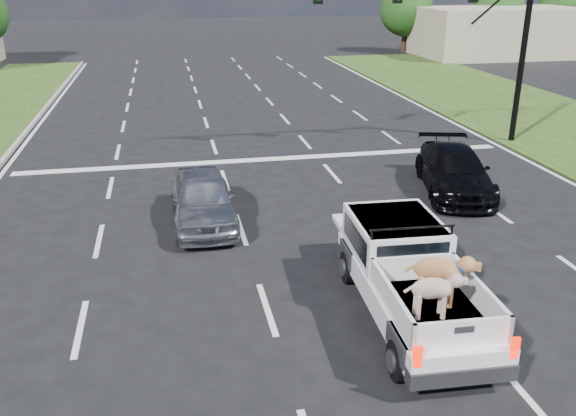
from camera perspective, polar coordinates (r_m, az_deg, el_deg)
name	(u,v)px	position (r m, az deg, el deg)	size (l,w,h in m)	color
ground	(353,300)	(12.42, 6.10, -8.55)	(160.00, 160.00, 0.00)	black
road_markings	(288,191)	(18.21, 0.02, 1.56)	(17.75, 60.00, 0.01)	silver
traffic_signal	(466,15)	(23.33, 16.36, 16.97)	(9.11, 0.31, 7.00)	black
building_right	(498,32)	(51.19, 19.09, 15.30)	(12.00, 7.00, 3.60)	tan
tree_far_d	(406,10)	(52.07, 11.02, 17.77)	(4.20, 4.20, 5.40)	#332114
tree_far_e	(498,8)	(55.55, 19.05, 17.24)	(4.20, 4.20, 5.40)	#332114
tree_far_f	(563,8)	(58.74, 24.35, 16.72)	(4.20, 4.20, 5.40)	#332114
pickup_truck	(409,274)	(11.70, 11.30, -6.12)	(2.01, 4.89, 1.80)	black
silver_sedan	(202,199)	(15.88, -8.01, 0.87)	(1.58, 3.94, 1.34)	#A4A7AB
black_coupe	(454,171)	(18.70, 15.29, 3.39)	(1.81, 4.46, 1.29)	black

